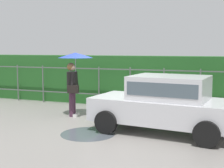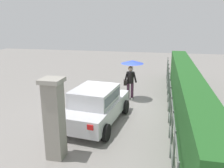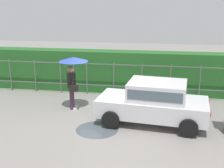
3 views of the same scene
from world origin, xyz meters
The scene contains 7 objects.
ground_plane centered at (0.00, 0.00, 0.00)m, with size 40.00×40.00×0.00m, color gray.
car centered at (1.55, -0.27, 0.80)m, with size 3.88×2.18×1.48m.
pedestrian centered at (-1.59, 0.68, 1.55)m, with size 1.12×1.12×2.05m.
gate_pillar centered at (4.06, -0.76, 1.24)m, with size 0.60×0.60×2.42m.
fence_section centered at (-0.29, 2.54, 0.83)m, with size 12.37×0.05×1.50m.
hedge_row centered at (-0.29, 3.25, 0.95)m, with size 13.32×0.90×1.90m, color #235B23.
puddle_near centered at (-0.27, -1.15, 0.00)m, with size 1.40×1.40×0.00m, color #4C545B.
Camera 2 is at (9.63, 2.14, 3.94)m, focal length 36.93 mm.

